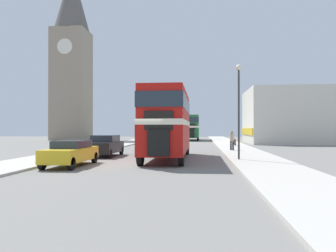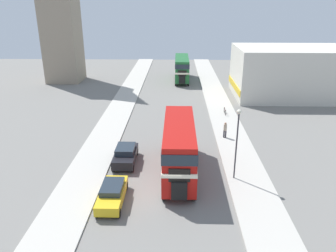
{
  "view_description": "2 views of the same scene",
  "coord_description": "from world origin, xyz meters",
  "px_view_note": "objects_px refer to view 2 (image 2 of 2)",
  "views": [
    {
      "loc": [
        3.22,
        -17.81,
        2.03
      ],
      "look_at": [
        1.08,
        3.73,
        2.18
      ],
      "focal_mm": 35.0,
      "sensor_mm": 36.0,
      "label": 1
    },
    {
      "loc": [
        0.83,
        -20.85,
        13.69
      ],
      "look_at": [
        0.0,
        9.79,
        1.87
      ],
      "focal_mm": 35.0,
      "sensor_mm": 36.0,
      "label": 2
    }
  ],
  "objects_px": {
    "bicycle_on_pavement": "(225,111)",
    "street_lamp": "(237,134)",
    "car_parked_near": "(112,193)",
    "car_parked_mid": "(125,155)",
    "pedestrian_walking": "(225,129)",
    "bus_distant": "(182,67)",
    "double_decker_bus": "(179,144)"
  },
  "relations": [
    {
      "from": "car_parked_mid",
      "to": "bus_distant",
      "type": "bearing_deg",
      "value": 80.55
    },
    {
      "from": "bus_distant",
      "to": "pedestrian_walking",
      "type": "distance_m",
      "value": 27.13
    },
    {
      "from": "bicycle_on_pavement",
      "to": "double_decker_bus",
      "type": "bearing_deg",
      "value": -111.41
    },
    {
      "from": "car_parked_mid",
      "to": "pedestrian_walking",
      "type": "height_order",
      "value": "pedestrian_walking"
    },
    {
      "from": "pedestrian_walking",
      "to": "bicycle_on_pavement",
      "type": "xyz_separation_m",
      "value": [
        1.06,
        7.7,
        -0.59
      ]
    },
    {
      "from": "double_decker_bus",
      "to": "bus_distant",
      "type": "height_order",
      "value": "double_decker_bus"
    },
    {
      "from": "bus_distant",
      "to": "street_lamp",
      "type": "distance_m",
      "value": 35.42
    },
    {
      "from": "double_decker_bus",
      "to": "bicycle_on_pavement",
      "type": "bearing_deg",
      "value": 68.59
    },
    {
      "from": "double_decker_bus",
      "to": "bus_distant",
      "type": "relative_size",
      "value": 0.98
    },
    {
      "from": "car_parked_near",
      "to": "street_lamp",
      "type": "bearing_deg",
      "value": 20.73
    },
    {
      "from": "double_decker_bus",
      "to": "pedestrian_walking",
      "type": "relative_size",
      "value": 5.9
    },
    {
      "from": "bus_distant",
      "to": "street_lamp",
      "type": "relative_size",
      "value": 1.73
    },
    {
      "from": "car_parked_near",
      "to": "car_parked_mid",
      "type": "bearing_deg",
      "value": 89.61
    },
    {
      "from": "double_decker_bus",
      "to": "bus_distant",
      "type": "bearing_deg",
      "value": 88.9
    },
    {
      "from": "bicycle_on_pavement",
      "to": "street_lamp",
      "type": "height_order",
      "value": "street_lamp"
    },
    {
      "from": "double_decker_bus",
      "to": "car_parked_near",
      "type": "bearing_deg",
      "value": -136.8
    },
    {
      "from": "double_decker_bus",
      "to": "street_lamp",
      "type": "xyz_separation_m",
      "value": [
        4.5,
        -0.99,
        1.35
      ]
    },
    {
      "from": "double_decker_bus",
      "to": "car_parked_mid",
      "type": "xyz_separation_m",
      "value": [
        -4.76,
        1.65,
        -1.82
      ]
    },
    {
      "from": "car_parked_near",
      "to": "car_parked_mid",
      "type": "distance_m",
      "value": 6.16
    },
    {
      "from": "bus_distant",
      "to": "pedestrian_walking",
      "type": "height_order",
      "value": "bus_distant"
    },
    {
      "from": "double_decker_bus",
      "to": "street_lamp",
      "type": "relative_size",
      "value": 1.7
    },
    {
      "from": "car_parked_mid",
      "to": "street_lamp",
      "type": "height_order",
      "value": "street_lamp"
    },
    {
      "from": "car_parked_near",
      "to": "bus_distant",
      "type": "bearing_deg",
      "value": 81.98
    },
    {
      "from": "car_parked_near",
      "to": "pedestrian_walking",
      "type": "xyz_separation_m",
      "value": [
        9.68,
        11.94,
        0.35
      ]
    },
    {
      "from": "pedestrian_walking",
      "to": "street_lamp",
      "type": "distance_m",
      "value": 8.91
    },
    {
      "from": "double_decker_bus",
      "to": "car_parked_near",
      "type": "relative_size",
      "value": 2.29
    },
    {
      "from": "car_parked_near",
      "to": "street_lamp",
      "type": "height_order",
      "value": "street_lamp"
    },
    {
      "from": "car_parked_mid",
      "to": "pedestrian_walking",
      "type": "distance_m",
      "value": 11.24
    },
    {
      "from": "car_parked_near",
      "to": "bicycle_on_pavement",
      "type": "bearing_deg",
      "value": 61.34
    },
    {
      "from": "double_decker_bus",
      "to": "pedestrian_walking",
      "type": "height_order",
      "value": "double_decker_bus"
    },
    {
      "from": "double_decker_bus",
      "to": "bicycle_on_pavement",
      "type": "xyz_separation_m",
      "value": [
        5.93,
        15.13,
        -2.13
      ]
    },
    {
      "from": "car_parked_mid",
      "to": "pedestrian_walking",
      "type": "relative_size",
      "value": 2.47
    }
  ]
}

